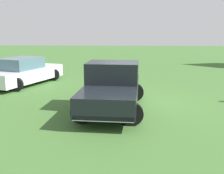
% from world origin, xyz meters
% --- Properties ---
extents(ground_plane, '(80.00, 80.00, 0.00)m').
position_xyz_m(ground_plane, '(0.00, 0.00, 0.00)').
color(ground_plane, '#3D662D').
extents(pickup_truck, '(2.53, 4.89, 1.79)m').
position_xyz_m(pickup_truck, '(-0.90, -0.81, 0.92)').
color(pickup_truck, black).
rests_on(pickup_truck, ground_plane).
extents(sedan_near, '(3.26, 5.07, 1.49)m').
position_xyz_m(sedan_near, '(-5.94, 3.70, 0.70)').
color(sedan_near, black).
rests_on(sedan_near, ground_plane).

